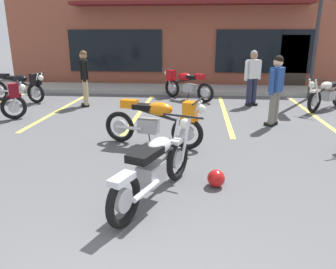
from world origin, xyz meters
TOP-DOWN VIEW (x-y plane):
  - ground_plane at (0.00, 3.67)m, footprint 80.00×80.00m
  - sidewalk_kerb at (0.00, 11.32)m, footprint 22.00×1.80m
  - brick_storefront_building at (0.00, 15.09)m, footprint 15.46×5.95m
  - painted_stall_lines at (0.00, 7.72)m, footprint 12.17×4.80m
  - motorcycle_foreground_classic at (-0.11, 2.57)m, footprint 1.07×2.01m
  - motorcycle_red_sportbike at (-5.34, 8.70)m, footprint 2.08×0.81m
  - motorcycle_blue_standard at (-0.34, 4.74)m, footprint 2.08×0.84m
  - motorcycle_green_cafe_racer at (4.20, 8.48)m, footprint 1.68×1.62m
  - motorcycle_cream_vintage at (0.00, 9.65)m, footprint 1.78×1.49m
  - person_in_shorts_foreground at (-2.99, 8.26)m, footprint 0.36×0.60m
  - person_by_back_row at (2.26, 6.52)m, footprint 0.43×0.55m
  - person_near_building at (2.08, 8.84)m, footprint 0.57×0.41m
  - helmet_on_pavement at (0.73, 3.01)m, footprint 0.26×0.26m
  - parking_lot_lamp_post at (4.26, 10.10)m, footprint 0.24×0.76m

SIDE VIEW (x-z plane):
  - ground_plane at x=0.00m, z-range 0.00..0.00m
  - painted_stall_lines at x=0.00m, z-range 0.00..0.01m
  - sidewalk_kerb at x=0.00m, z-range 0.00..0.14m
  - helmet_on_pavement at x=0.73m, z-range 0.00..0.26m
  - motorcycle_foreground_classic at x=-0.11m, z-range -0.03..0.95m
  - motorcycle_green_cafe_racer at x=4.20m, z-range -0.03..0.95m
  - motorcycle_red_sportbike at x=-5.34m, z-range 0.04..1.02m
  - motorcycle_blue_standard at x=-0.34m, z-range 0.04..1.02m
  - motorcycle_cream_vintage at x=0.00m, z-range 0.04..1.02m
  - person_in_shorts_foreground at x=-2.99m, z-range 0.11..1.79m
  - person_by_back_row at x=2.26m, z-range 0.11..1.79m
  - person_near_building at x=2.08m, z-range 0.11..1.79m
  - brick_storefront_building at x=0.00m, z-range 0.00..4.08m
  - parking_lot_lamp_post at x=4.26m, z-range 0.71..5.27m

